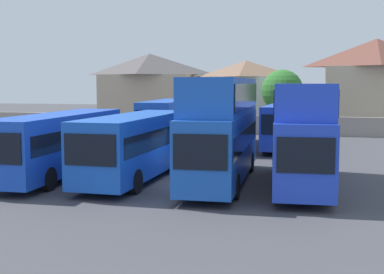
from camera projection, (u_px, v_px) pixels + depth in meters
ground at (235, 142)px, 43.10m from camera, size 140.00×140.00×0.00m
depot_boundary_wall at (246, 125)px, 49.75m from camera, size 56.00×0.50×1.80m
bus_1 at (60, 141)px, 26.99m from camera, size 2.78×11.34×3.30m
bus_2 at (136, 143)px, 26.20m from camera, size 2.82×10.63×3.28m
bus_3 at (222, 124)px, 25.29m from camera, size 2.83×11.42×5.12m
bus_4 at (302, 129)px, 24.15m from camera, size 3.01×10.27×4.87m
bus_5 at (168, 120)px, 40.75m from camera, size 3.19×10.77×3.55m
bus_6 at (232, 121)px, 39.64m from camera, size 3.07×11.40×3.52m
bus_7 at (287, 123)px, 39.30m from camera, size 3.03×11.76×3.31m
house_terrace_left at (150, 88)px, 61.52m from camera, size 11.21×7.00×8.38m
house_terrace_centre at (246, 93)px, 58.18m from camera, size 8.13×7.64×7.42m
house_terrace_right at (376, 83)px, 55.69m from camera, size 11.09×7.14×9.65m
tree_left_of_lot at (282, 91)px, 51.08m from camera, size 4.11×4.11×6.24m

